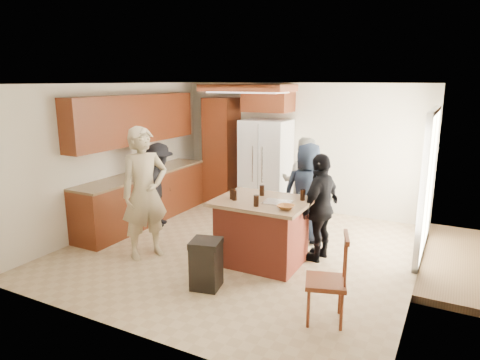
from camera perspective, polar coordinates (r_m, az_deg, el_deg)
The scene contains 12 objects.
person_front_left at distance 6.32m, azimuth -12.58°, elevation -1.72°, with size 0.70×0.51×1.92m, color tan.
person_behind_left at distance 7.64m, azimuth 8.41°, elevation -0.25°, with size 0.77×0.48×1.59m, color gray.
person_behind_right at distance 6.86m, azimuth 9.00°, elevation -1.74°, with size 0.78×0.51×1.61m, color #182030.
person_side_right at distance 6.22m, azimuth 10.69°, elevation -3.59°, with size 0.92×0.47×1.56m, color black.
person_counter at distance 7.70m, azimuth -10.76°, elevation -0.63°, with size 0.96×0.45×1.49m, color black.
left_cabinetry at distance 7.93m, azimuth -13.03°, elevation 1.24°, with size 0.64×3.00×2.30m.
back_wall_units at distance 8.81m, azimuth -0.97°, elevation 5.56°, with size 1.80×0.60×2.45m.
refrigerator at distance 8.48m, azimuth 3.44°, elevation 1.94°, with size 0.90×0.76×1.80m.
kitchen_island at distance 6.08m, azimuth 2.93°, elevation -6.80°, with size 1.28×1.03×0.93m.
island_items at distance 5.77m, azimuth 4.12°, elevation -2.72°, with size 0.99×0.65×0.15m.
trash_bin at distance 5.45m, azimuth -4.53°, elevation -11.06°, with size 0.44×0.44×0.63m.
spindle_chair at distance 4.77m, azimuth 11.60°, elevation -13.18°, with size 0.53×0.53×0.99m.
Camera 1 is at (2.84, -5.47, 2.55)m, focal length 32.00 mm.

